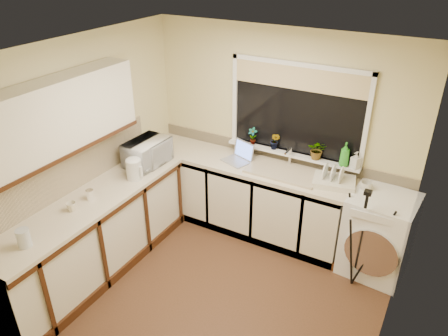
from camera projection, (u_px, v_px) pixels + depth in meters
floor at (216, 292)px, 4.46m from camera, size 3.20×3.20×0.00m
ceiling at (213, 55)px, 3.31m from camera, size 3.20×3.20×0.00m
wall_back at (279, 133)px, 5.04m from camera, size 3.20×0.00×3.20m
wall_front at (96, 297)px, 2.73m from camera, size 3.20×0.00×3.20m
wall_left at (86, 153)px, 4.58m from camera, size 0.00×3.00×3.00m
wall_right at (400, 245)px, 3.20m from camera, size 0.00×3.00×3.00m
base_cabinet_back at (242, 196)px, 5.33m from camera, size 2.55×0.60×0.86m
base_cabinet_left at (97, 236)px, 4.59m from camera, size 0.54×2.40×0.86m
worktop_back at (267, 170)px, 4.98m from camera, size 3.20×0.60×0.04m
worktop_left at (91, 201)px, 4.38m from camera, size 0.60×2.40×0.04m
upper_cabinet at (52, 119)px, 3.89m from camera, size 0.28×1.90×0.70m
splashback_left at (66, 173)px, 4.39m from camera, size 0.02×2.40×0.45m
splashback_back at (277, 153)px, 5.16m from camera, size 3.20×0.02×0.14m
window_glass at (297, 111)px, 4.79m from camera, size 1.50×0.02×1.00m
window_blind at (299, 78)px, 4.60m from camera, size 1.50×0.02×0.25m
windowsill at (292, 154)px, 4.99m from camera, size 1.60×0.14×0.03m
sink at (284, 171)px, 4.87m from camera, size 0.82×0.46×0.03m
faucet at (290, 157)px, 4.96m from camera, size 0.03×0.03×0.24m
washing_machine at (378, 234)px, 4.58m from camera, size 0.70×0.68×0.92m
laptop at (240, 156)px, 5.11m from camera, size 0.38×0.35×0.23m
kettle at (134, 170)px, 4.70m from camera, size 0.17×0.17×0.23m
dish_rack at (334, 182)px, 4.62m from camera, size 0.50×0.41×0.07m
tripod at (359, 240)px, 4.30m from camera, size 0.70×0.70×1.15m
glass_jug at (24, 238)px, 3.67m from camera, size 0.12×0.12×0.17m
steel_jar at (90, 195)px, 4.35m from camera, size 0.08×0.08×0.11m
microwave at (147, 152)px, 5.00m from camera, size 0.38×0.54×0.29m
plant_a at (253, 136)px, 5.14m from camera, size 0.11×0.08×0.21m
plant_b at (275, 141)px, 5.02m from camera, size 0.13×0.11×0.21m
plant_d at (317, 150)px, 4.80m from camera, size 0.23×0.20×0.23m
soap_bottle_green at (345, 154)px, 4.64m from camera, size 0.12×0.12×0.27m
soap_bottle_clear at (356, 160)px, 4.61m from camera, size 0.11×0.11×0.19m
cup_back at (366, 186)px, 4.50m from camera, size 0.15×0.15×0.10m
cup_left at (71, 207)px, 4.17m from camera, size 0.11×0.11×0.09m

